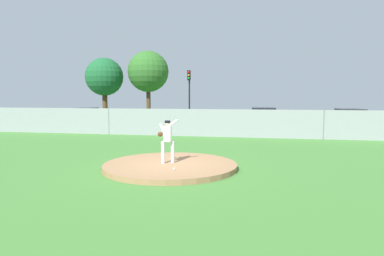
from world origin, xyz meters
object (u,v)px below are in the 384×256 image
at_px(parked_car_champagne, 350,122).
at_px(baseball, 174,169).
at_px(traffic_light_near, 189,88).
at_px(parked_car_teal, 263,120).
at_px(traffic_cone_orange, 113,128).
at_px(pitcher_youth, 167,137).
at_px(parked_car_charcoal, 83,118).

bearing_deg(parked_car_champagne, baseball, -121.37).
relative_size(baseball, traffic_light_near, 0.01).
distance_m(baseball, parked_car_teal, 15.62).
bearing_deg(baseball, parked_car_champagne, 58.63).
xyz_separation_m(traffic_cone_orange, traffic_light_near, (4.65, 6.27, 3.15)).
bearing_deg(baseball, parked_car_teal, 78.54).
relative_size(pitcher_youth, baseball, 22.42).
bearing_deg(traffic_light_near, parked_car_teal, -32.20).
xyz_separation_m(parked_car_champagne, traffic_light_near, (-12.74, 4.42, 2.58)).
distance_m(parked_car_teal, traffic_cone_orange, 11.51).
xyz_separation_m(baseball, parked_car_teal, (3.10, 15.30, 0.64)).
distance_m(parked_car_teal, parked_car_champagne, 6.09).
height_order(parked_car_teal, parked_car_champagne, parked_car_teal).
bearing_deg(traffic_cone_orange, pitcher_youth, -57.70).
height_order(parked_car_champagne, traffic_light_near, traffic_light_near).
bearing_deg(parked_car_champagne, parked_car_teal, 177.85).
height_order(pitcher_youth, traffic_light_near, traffic_light_near).
bearing_deg(parked_car_charcoal, parked_car_champagne, -1.09).
relative_size(pitcher_youth, traffic_cone_orange, 3.02).
bearing_deg(traffic_light_near, parked_car_charcoal, -154.50).
height_order(pitcher_youth, traffic_cone_orange, pitcher_youth).
bearing_deg(parked_car_teal, parked_car_champagne, -2.15).
distance_m(pitcher_youth, traffic_light_near, 18.77).
distance_m(parked_car_teal, traffic_light_near, 8.27).
height_order(parked_car_teal, traffic_light_near, traffic_light_near).
bearing_deg(pitcher_youth, traffic_light_near, 99.32).
relative_size(parked_car_champagne, traffic_cone_orange, 7.98).
distance_m(baseball, parked_car_champagne, 17.66).
height_order(parked_car_charcoal, parked_car_teal, parked_car_teal).
height_order(traffic_cone_orange, traffic_light_near, traffic_light_near).
bearing_deg(parked_car_teal, traffic_light_near, 147.80).
bearing_deg(parked_car_charcoal, pitcher_youth, -51.49).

